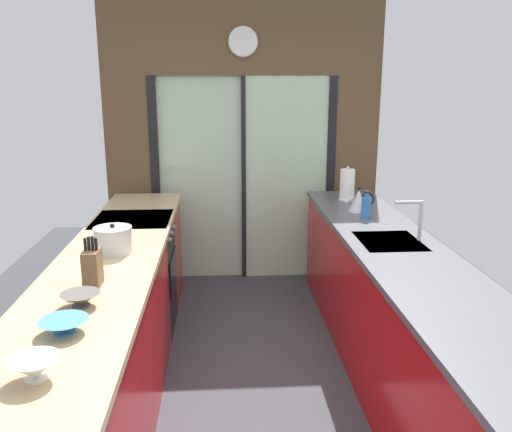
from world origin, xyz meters
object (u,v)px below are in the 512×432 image
Objects in this scene: kettle at (359,200)px; paper_towel_roll at (347,185)px; mixing_bowl_near at (35,368)px; mixing_bowl_mid at (64,326)px; soap_bottle at (366,207)px; oven_range at (136,275)px; stock_pot at (113,240)px; knife_block at (92,267)px; mixing_bowl_far at (81,299)px.

kettle is 0.41m from paper_towel_roll.
mixing_bowl_mid is (0.00, 0.36, -0.01)m from mixing_bowl_near.
soap_bottle is (1.78, 1.81, 0.06)m from mixing_bowl_mid.
oven_range is 1.00m from stock_pot.
kettle reaches higher than oven_range.
knife_block is 2.61m from paper_towel_roll.
paper_towel_roll reaches higher than stock_pot.
knife_block is 1.11× the size of kettle.
mixing_bowl_near is at bearing -90.00° from mixing_bowl_far.
kettle is 1.12× the size of soap_bottle.
knife_block is (0.00, 0.89, 0.06)m from mixing_bowl_near.
soap_bottle reaches higher than mixing_bowl_near.
mixing_bowl_far is at bearing 90.00° from mixing_bowl_mid.
stock_pot is at bearing -151.69° from kettle.
oven_range is at bearing 90.55° from mixing_bowl_mid.
paper_towel_roll reaches higher than knife_block.
soap_bottle is (1.78, 0.73, 0.01)m from stock_pot.
kettle is (1.78, 0.96, 0.01)m from stock_pot.
stock_pot is (0.02, -0.83, 0.55)m from oven_range.
mixing_bowl_mid is at bearing -90.00° from knife_block.
paper_towel_roll is at bearing 90.00° from soap_bottle.
mixing_bowl_near is at bearing -90.00° from stock_pot.
mixing_bowl_far is (0.00, 0.63, -0.01)m from mixing_bowl_near.
mixing_bowl_near is 2.81m from soap_bottle.
stock_pot is (-0.00, 1.07, 0.05)m from mixing_bowl_mid.
kettle is at bearing 48.78° from mixing_bowl_mid.
mixing_bowl_mid is 0.67× the size of paper_towel_roll.
mixing_bowl_far is 0.61× the size of paper_towel_roll.
stock_pot is 0.97× the size of kettle.
kettle is (1.78, 1.76, 0.05)m from mixing_bowl_far.
kettle is at bearing 4.06° from oven_range.
knife_block reaches higher than soap_bottle.
knife_block reaches higher than mixing_bowl_mid.
mixing_bowl_near is 0.77× the size of stock_pot.
oven_range is at bearing -175.94° from kettle.
mixing_bowl_mid is at bearing -131.22° from kettle.
oven_range is 4.45× the size of mixing_bowl_mid.
knife_block is at bearing 90.00° from mixing_bowl_mid.
soap_bottle is (1.78, 1.54, 0.05)m from mixing_bowl_far.
soap_bottle is (1.78, 2.17, 0.04)m from mixing_bowl_near.
knife_block is at bearing -133.04° from paper_towel_roll.
oven_range is 3.92× the size of stock_pot.
mixing_bowl_near is 3.32m from paper_towel_roll.
mixing_bowl_mid is 0.86× the size of kettle.
stock_pot is 2.02m from kettle.
soap_bottle reaches higher than mixing_bowl_far.
knife_block is (0.00, 0.53, 0.07)m from mixing_bowl_mid.
paper_towel_roll is at bearing 57.54° from mixing_bowl_near.
mixing_bowl_near reaches higher than oven_range.
mixing_bowl_near is 0.36m from mixing_bowl_mid.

